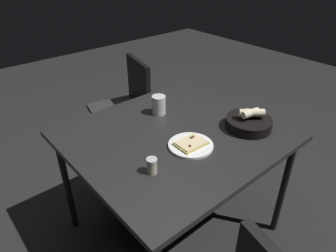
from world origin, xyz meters
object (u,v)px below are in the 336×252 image
(pizza_plate, at_px, (191,145))
(pepper_shaker, at_px, (152,167))
(dining_table, at_px, (175,142))
(bread_basket, at_px, (249,122))
(chair_near, at_px, (127,102))
(beer_glass, at_px, (159,106))

(pizza_plate, distance_m, pepper_shaker, 0.28)
(dining_table, distance_m, bread_basket, 0.43)
(pepper_shaker, distance_m, chair_near, 1.33)
(pizza_plate, distance_m, bread_basket, 0.39)
(beer_glass, bearing_deg, pizza_plate, -14.73)
(beer_glass, height_order, pepper_shaker, beer_glass)
(pepper_shaker, xyz_separation_m, chair_near, (-1.14, 0.61, -0.30))
(pizza_plate, xyz_separation_m, bread_basket, (0.08, 0.38, 0.03))
(beer_glass, relative_size, chair_near, 0.14)
(dining_table, relative_size, pepper_shaker, 14.51)
(beer_glass, relative_size, pepper_shaker, 1.52)
(pepper_shaker, relative_size, chair_near, 0.09)
(chair_near, bearing_deg, beer_glass, -17.30)
(pizza_plate, height_order, beer_glass, beer_glass)
(bread_basket, bearing_deg, beer_glass, -149.06)
(bread_basket, distance_m, chair_near, 1.23)
(pizza_plate, bearing_deg, pepper_shaker, -83.09)
(pizza_plate, height_order, chair_near, chair_near)
(dining_table, distance_m, pizza_plate, 0.17)
(bread_basket, xyz_separation_m, beer_glass, (-0.46, -0.28, 0.01))
(pizza_plate, distance_m, chair_near, 1.19)
(pizza_plate, distance_m, beer_glass, 0.40)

